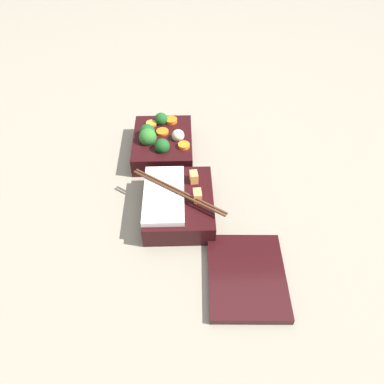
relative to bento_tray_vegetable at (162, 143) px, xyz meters
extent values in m
plane|color=gray|center=(0.10, 0.02, -0.03)|extent=(3.00, 3.00, 0.00)
cube|color=black|center=(0.00, 0.00, -0.01)|extent=(0.18, 0.14, 0.05)
sphere|color=#2D7028|center=(0.02, -0.03, 0.03)|extent=(0.04, 0.04, 0.04)
sphere|color=#19511E|center=(0.05, 0.00, 0.03)|extent=(0.04, 0.04, 0.04)
sphere|color=#19511E|center=(-0.01, -0.03, 0.03)|extent=(0.04, 0.04, 0.04)
sphere|color=#19511E|center=(-0.06, 0.00, 0.03)|extent=(0.03, 0.03, 0.03)
cylinder|color=orange|center=(-0.02, 0.00, 0.02)|extent=(0.04, 0.04, 0.01)
cylinder|color=orange|center=(-0.06, 0.02, 0.02)|extent=(0.04, 0.04, 0.01)
cylinder|color=orange|center=(-0.05, -0.03, 0.02)|extent=(0.03, 0.03, 0.01)
cylinder|color=orange|center=(0.04, 0.05, 0.02)|extent=(0.03, 0.03, 0.01)
sphere|color=beige|center=(0.01, 0.04, 0.03)|extent=(0.03, 0.03, 0.03)
cube|color=black|center=(0.20, 0.04, -0.01)|extent=(0.18, 0.14, 0.05)
cube|color=white|center=(0.20, 0.01, 0.02)|extent=(0.16, 0.08, 0.01)
cube|color=#F4A356|center=(0.16, 0.07, 0.03)|extent=(0.02, 0.02, 0.02)
cube|color=#F4A356|center=(0.22, 0.08, 0.03)|extent=(0.02, 0.02, 0.02)
cylinder|color=#56331E|center=(0.21, 0.04, 0.03)|extent=(0.14, 0.19, 0.01)
cylinder|color=#56331E|center=(0.20, 0.04, 0.03)|extent=(0.14, 0.19, 0.01)
cube|color=black|center=(0.37, 0.17, -0.02)|extent=(0.19, 0.15, 0.01)
camera|label=1|loc=(0.74, 0.06, 0.58)|focal=35.00mm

